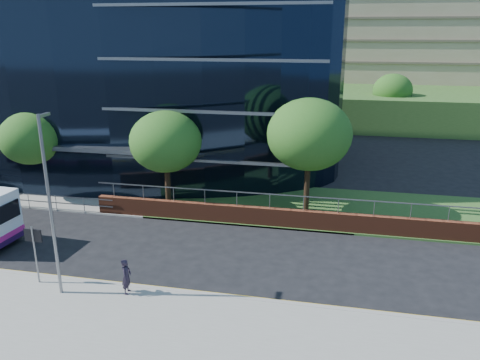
% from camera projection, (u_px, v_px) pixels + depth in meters
% --- Properties ---
extents(far_forecourt, '(50.00, 8.00, 0.10)m').
position_uv_depth(far_forecourt, '(16.00, 186.00, 35.51)').
color(far_forecourt, gray).
rests_on(far_forecourt, ground).
extents(grass_verge, '(36.00, 8.00, 0.12)m').
position_uv_depth(grass_verge, '(433.00, 216.00, 29.76)').
color(grass_verge, '#2D511E').
rests_on(grass_verge, ground).
extents(glass_office, '(44.00, 23.10, 16.00)m').
position_uv_depth(glass_office, '(94.00, 69.00, 41.90)').
color(glass_office, black).
rests_on(glass_office, ground).
extents(retaining_wall, '(34.00, 0.40, 2.11)m').
position_uv_depth(retaining_wall, '(373.00, 225.00, 26.91)').
color(retaining_wall, maroon).
rests_on(retaining_wall, ground).
extents(apartment_block, '(60.00, 42.00, 30.00)m').
position_uv_depth(apartment_block, '(442.00, 32.00, 67.99)').
color(apartment_block, '#2D511E').
rests_on(apartment_block, ground).
extents(street_sign, '(0.85, 0.09, 2.80)m').
position_uv_depth(street_sign, '(34.00, 243.00, 21.11)').
color(street_sign, slate).
rests_on(street_sign, pavement_near).
extents(tree_far_b, '(4.29, 4.29, 6.05)m').
position_uv_depth(tree_far_b, '(31.00, 138.00, 32.27)').
color(tree_far_b, black).
rests_on(tree_far_b, ground).
extents(tree_far_c, '(4.62, 4.62, 6.51)m').
position_uv_depth(tree_far_c, '(166.00, 142.00, 29.79)').
color(tree_far_c, black).
rests_on(tree_far_c, ground).
extents(tree_far_d, '(5.28, 5.28, 7.44)m').
position_uv_depth(tree_far_d, '(309.00, 135.00, 28.80)').
color(tree_far_d, black).
rests_on(tree_far_d, ground).
extents(tree_dist_e, '(4.62, 4.62, 6.51)m').
position_uv_depth(tree_dist_e, '(393.00, 90.00, 55.46)').
color(tree_dist_e, black).
rests_on(tree_dist_e, ground).
extents(streetlight_east, '(0.15, 0.77, 8.00)m').
position_uv_depth(streetlight_east, '(50.00, 202.00, 19.58)').
color(streetlight_east, slate).
rests_on(streetlight_east, pavement_near).
extents(pedestrian, '(0.43, 0.62, 1.63)m').
position_uv_depth(pedestrian, '(126.00, 276.00, 20.59)').
color(pedestrian, '#251C2A').
rests_on(pedestrian, pavement_near).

